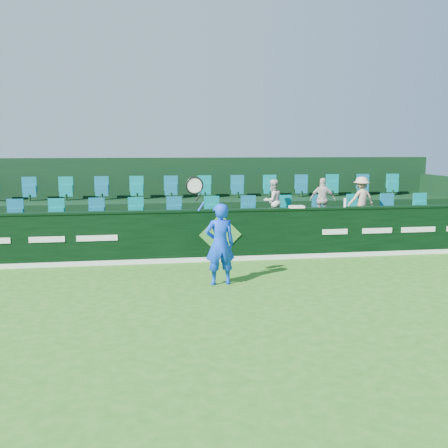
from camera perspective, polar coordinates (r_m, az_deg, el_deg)
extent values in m
plane|color=#2A6818|center=(9.31, 3.13, -9.62)|extent=(60.00, 60.00, 0.00)
cube|color=black|center=(12.97, -0.49, -1.38)|extent=(16.00, 0.20, 1.30)
cube|color=black|center=(12.87, -0.49, 1.58)|extent=(16.00, 0.24, 0.05)
cube|color=white|center=(12.98, -0.42, -4.03)|extent=(16.00, 0.02, 0.12)
cube|color=#3D8630|center=(12.85, -0.42, -1.25)|extent=(1.10, 0.02, 1.10)
cube|color=white|center=(12.96, -19.59, -1.68)|extent=(0.85, 0.01, 0.14)
cube|color=white|center=(12.79, -14.30, -1.58)|extent=(1.00, 0.01, 0.14)
cube|color=white|center=(13.65, 12.57, -0.87)|extent=(0.70, 0.01, 0.14)
cube|color=white|center=(14.13, 17.11, -0.73)|extent=(0.85, 0.01, 0.14)
cube|color=white|center=(14.69, 21.32, -0.59)|extent=(1.00, 0.01, 0.14)
cube|color=black|center=(14.09, -1.14, -1.61)|extent=(16.00, 2.00, 0.80)
cube|color=black|center=(15.91, -2.05, 0.49)|extent=(16.00, 1.80, 1.30)
cube|color=black|center=(16.82, -2.47, 3.17)|extent=(16.00, 0.20, 2.60)
cube|color=#077D7F|center=(14.38, -1.36, 1.42)|extent=(13.50, 0.50, 0.60)
cube|color=#077D7F|center=(16.10, -2.20, 3.99)|extent=(13.50, 0.50, 0.60)
imported|color=blue|center=(10.67, -0.47, -2.33)|extent=(0.67, 0.47, 1.76)
cylinder|color=#143FBF|center=(10.39, -2.60, 2.02)|extent=(0.16, 0.04, 0.21)
cylinder|color=black|center=(10.37, -2.94, 3.11)|extent=(0.14, 0.03, 0.18)
torus|color=black|center=(10.34, -3.40, 4.42)|extent=(0.52, 0.04, 0.52)
cylinder|color=silver|center=(10.34, -3.40, 4.42)|extent=(0.43, 0.01, 0.43)
imported|color=silver|center=(14.29, 5.59, 2.62)|extent=(0.74, 0.67, 1.23)
imported|color=beige|center=(14.72, 11.22, 2.73)|extent=(0.80, 0.58, 1.26)
imported|color=#C9AE8E|center=(15.16, 15.39, 2.80)|extent=(0.90, 0.61, 1.29)
cube|color=white|center=(13.32, 8.30, 1.96)|extent=(0.38, 0.25, 0.06)
cylinder|color=white|center=(13.76, 13.67, 2.39)|extent=(0.07, 0.07, 0.24)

